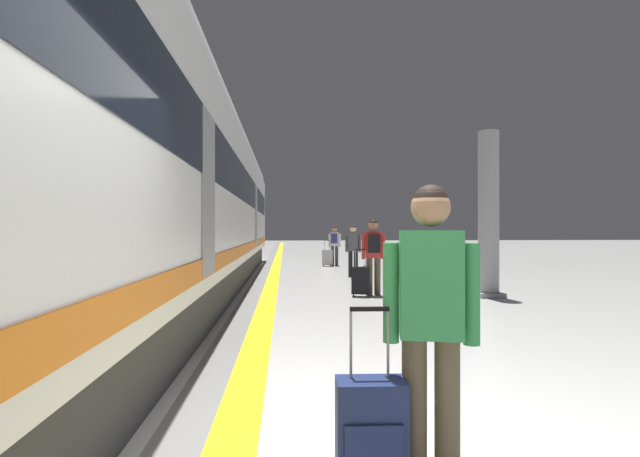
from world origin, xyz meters
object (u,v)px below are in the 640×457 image
Objects in this scene: traveller_foreground at (431,312)px; suitcase_near at (361,280)px; suitcase_mid at (327,257)px; platform_pillar at (489,217)px; passenger_mid at (335,242)px; rolling_suitcase_foreground at (371,433)px; duffel_bag_far at (365,272)px; passenger_near at (373,250)px; waste_bin at (395,266)px; passenger_far at (353,247)px; high_speed_train at (172,181)px.

traveller_foreground reaches higher than suitcase_near.
platform_pillar is (2.74, -8.59, 1.37)m from suitcase_mid.
platform_pillar is (3.59, 7.25, 0.73)m from traveller_foreground.
passenger_mid is at bearing 45.03° from suitcase_mid.
traveller_foreground is at bearing 8.41° from rolling_suitcase_foreground.
suitcase_mid is 4.39m from duffel_bag_far.
passenger_mid is at bearing 105.22° from platform_pillar.
waste_bin is at bearing 65.70° from passenger_near.
rolling_suitcase_foreground is at bearing -97.88° from passenger_far.
duffel_bag_far is at bearing 80.39° from rolling_suitcase_foreground.
passenger_far is (4.51, 4.27, -1.57)m from high_speed_train.
passenger_far is at bearing 83.76° from traveller_foreground.
duffel_bag_far is (0.44, -4.64, -0.80)m from passenger_mid.
passenger_near is 1.05× the size of passenger_far.
suitcase_mid is at bearing -134.97° from passenger_mid.
passenger_mid is 0.74m from suitcase_mid.
passenger_mid is 6.34m from waste_bin.
passenger_far is 2.12m from waste_bin.
rolling_suitcase_foreground is 7.61m from suitcase_near.
platform_pillar reaches higher than suitcase_mid.
waste_bin reaches higher than duffel_bag_far.
platform_pillar reaches higher than passenger_far.
suitcase_mid reaches higher than suitcase_near.
suitcase_mid is at bearing 91.97° from passenger_near.
passenger_near is 8.22m from suitcase_mid.
traveller_foreground reaches higher than passenger_near.
rolling_suitcase_foreground is at bearing -100.93° from passenger_near.
waste_bin is at bearing -81.00° from passenger_mid.
traveller_foreground reaches higher than waste_bin.
high_speed_train is 6.69m from duffel_bag_far.
platform_pillar is at bearing -61.67° from waste_bin.
suitcase_mid is at bearing 96.13° from passenger_far.
suitcase_mid is at bearing 89.75° from suitcase_near.
suitcase_near is 0.29× the size of platform_pillar.
rolling_suitcase_foreground is 16.29m from passenger_mid.
waste_bin is at bearing 61.20° from suitcase_near.
passenger_near is 1.60× the size of suitcase_mid.
rolling_suitcase_foreground is 0.99× the size of suitcase_near.
passenger_mid is 1.53× the size of suitcase_mid.
waste_bin is at bearing 77.71° from traveller_foreground.
high_speed_train reaches higher than rolling_suitcase_foreground.
passenger_mid is at bearing 95.41° from duffel_bag_far.
waste_bin is (5.38, 2.39, -2.04)m from high_speed_train.
suitcase_near is (-0.32, -0.17, -0.64)m from passenger_near.
duffel_bag_far is at bearing -40.68° from passenger_far.
duffel_bag_far is at bearing 78.93° from suitcase_near.
passenger_near is (1.14, 7.65, 0.00)m from traveller_foreground.
high_speed_train is at bearing 113.19° from traveller_foreground.
passenger_near is 0.74m from suitcase_near.
rolling_suitcase_foreground is 11.97m from passenger_far.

